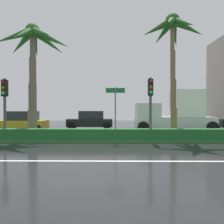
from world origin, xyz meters
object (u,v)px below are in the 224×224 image
traffic_signal_median_left (5,97)px  palm_tree_mid_left (33,49)px  traffic_signal_median_right (151,97)px  car_in_traffic_second (91,120)px  car_in_traffic_leading (21,122)px  box_truck_lead (175,113)px  street_name_sign (115,106)px  palm_tree_centre_left (173,37)px

traffic_signal_median_left → palm_tree_mid_left: bearing=56.9°
traffic_signal_median_right → car_in_traffic_second: bearing=118.3°
traffic_signal_median_left → car_in_traffic_leading: traffic_signal_median_left is taller
car_in_traffic_second → box_truck_lead: 7.81m
traffic_signal_median_right → street_name_sign: size_ratio=1.18×
traffic_signal_median_left → traffic_signal_median_right: (8.44, 0.09, 0.03)m
street_name_sign → palm_tree_centre_left: bearing=20.7°
palm_tree_mid_left → palm_tree_centre_left: (9.00, -0.18, 0.71)m
palm_tree_centre_left → car_in_traffic_leading: size_ratio=1.83×
traffic_signal_median_right → box_truck_lead: size_ratio=0.55×
palm_tree_mid_left → street_name_sign: (5.34, -1.56, -3.73)m
traffic_signal_median_left → street_name_sign: bearing=0.7°
traffic_signal_median_left → box_truck_lead: (11.41, 5.64, -1.02)m
palm_tree_centre_left → street_name_sign: palm_tree_centre_left is taller
palm_tree_centre_left → car_in_traffic_leading: bearing=160.4°
palm_tree_mid_left → traffic_signal_median_right: (7.37, -1.55, -3.22)m
car_in_traffic_leading → street_name_sign: bearing=145.1°
palm_tree_mid_left → palm_tree_centre_left: palm_tree_centre_left is taller
traffic_signal_median_right → box_truck_lead: bearing=61.8°
palm_tree_centre_left → street_name_sign: 5.92m
palm_tree_centre_left → traffic_signal_median_right: size_ratio=2.22×
palm_tree_centre_left → car_in_traffic_leading: palm_tree_centre_left is taller
box_truck_lead → car_in_traffic_leading: bearing=0.3°
traffic_signal_median_right → traffic_signal_median_left: bearing=-179.4°
car_in_traffic_second → box_truck_lead: box_truck_lead is taller
palm_tree_mid_left → car_in_traffic_leading: size_ratio=1.70×
palm_tree_centre_left → car_in_traffic_second: (-6.00, 6.74, -5.70)m
car_in_traffic_leading → box_truck_lead: box_truck_lead is taller
palm_tree_centre_left → traffic_signal_median_right: bearing=-139.9°
palm_tree_mid_left → traffic_signal_median_left: bearing=-123.1°
traffic_signal_median_left → car_in_traffic_second: 9.31m
car_in_traffic_second → traffic_signal_median_left: bearing=63.6°
car_in_traffic_leading → box_truck_lead: 12.91m
palm_tree_mid_left → car_in_traffic_leading: palm_tree_mid_left is taller
traffic_signal_median_left → traffic_signal_median_right: bearing=0.6°
traffic_signal_median_right → car_in_traffic_leading: bearing=151.0°
palm_tree_centre_left → traffic_signal_median_left: 10.92m
street_name_sign → car_in_traffic_second: street_name_sign is taller
palm_tree_mid_left → box_truck_lead: 11.88m
traffic_signal_median_left → car_in_traffic_second: (4.07, 8.20, -1.74)m
traffic_signal_median_left → traffic_signal_median_right: traffic_signal_median_right is taller
traffic_signal_median_left → traffic_signal_median_right: 8.44m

